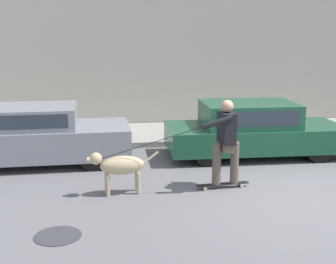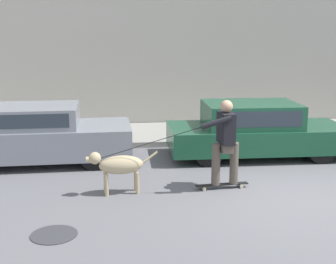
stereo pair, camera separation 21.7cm
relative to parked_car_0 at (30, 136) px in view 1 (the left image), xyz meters
name	(u,v)px [view 1 (the left image)]	position (x,y,z in m)	size (l,w,h in m)	color
ground_plane	(297,198)	(4.98, -2.86, -0.63)	(36.00, 36.00, 0.00)	slate
back_wall	(214,38)	(4.98, 3.80, 2.04)	(32.00, 0.30, 5.34)	#ADA89E
sidewalk_curb	(224,132)	(4.98, 2.35, -0.56)	(30.00, 2.55, 0.14)	gray
parked_car_0	(30,136)	(0.00, 0.00, 0.00)	(4.30, 1.80, 1.29)	black
parked_car_1	(253,130)	(5.07, 0.00, -0.02)	(4.13, 1.74, 1.27)	black
dog	(120,166)	(1.89, -2.23, -0.10)	(1.31, 0.43, 0.80)	tan
skateboarder	(226,139)	(3.85, -2.16, 0.32)	(2.85, 0.66, 1.67)	beige
manhole_cover	(58,236)	(0.93, -3.91, -0.63)	(0.68, 0.68, 0.01)	#38383D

